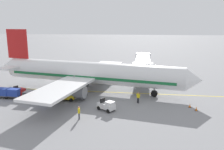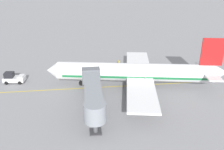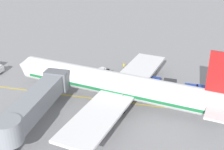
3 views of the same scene
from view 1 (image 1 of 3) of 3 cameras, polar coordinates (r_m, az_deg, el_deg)
name	(u,v)px [view 1 (image 1 of 3)]	position (r m, az deg, el deg)	size (l,w,h in m)	color
ground_plane	(88,91)	(41.04, -5.86, -4.02)	(400.00, 400.00, 0.00)	gray
gate_lead_in_line	(88,91)	(41.04, -5.86, -4.02)	(0.24, 80.00, 0.01)	gold
parked_airliner	(89,73)	(40.74, -5.68, 0.49)	(30.45, 37.21, 10.63)	white
jet_bridge	(143,65)	(47.72, 7.59, 2.57)	(16.29, 3.50, 4.98)	gray
baggage_tug_lead	(19,92)	(40.88, -21.93, -3.93)	(2.09, 2.77, 1.62)	#B21E1E
baggage_tug_trailing	(107,106)	(31.95, -1.32, -7.55)	(2.39, 2.75, 1.62)	silver
baggage_tug_spare	(67,96)	(36.68, -10.97, -5.07)	(1.30, 2.51, 1.62)	gold
baggage_cart_front	(47,97)	(36.23, -15.69, -5.16)	(1.44, 2.94, 1.58)	#4C4C51
baggage_cart_second_in_train	(31,96)	(37.44, -19.38, -4.84)	(1.44, 2.94, 1.58)	#4C4C51
baggage_cart_third_in_train	(14,93)	(40.03, -23.09, -4.02)	(1.44, 2.94, 1.58)	#4C4C51
baggage_cart_tail_end	(3,92)	(41.05, -25.32, -3.83)	(1.44, 2.94, 1.58)	#4C4C51
ground_crew_wing_walker	(138,97)	(34.93, 6.48, -5.42)	(0.47, 0.65, 1.69)	#232328
ground_crew_loader	(84,94)	(36.52, -6.86, -4.61)	(0.60, 0.55, 1.69)	#232328
ground_crew_marshaller	(79,112)	(29.40, -8.14, -9.02)	(0.73, 0.31, 1.69)	#232328
safety_cone_nose_left	(190,105)	(35.02, 18.63, -7.12)	(0.36, 0.36, 0.59)	black
safety_cone_nose_right	(196,109)	(34.05, 20.07, -7.81)	(0.36, 0.36, 0.59)	black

